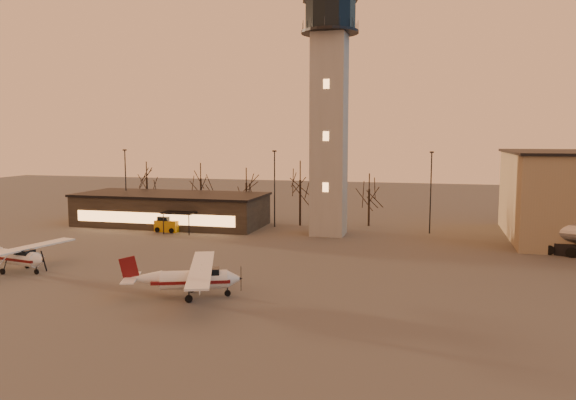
% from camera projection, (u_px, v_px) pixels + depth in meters
% --- Properties ---
extents(ground, '(220.00, 220.00, 0.00)m').
position_uv_depth(ground, '(250.00, 306.00, 39.91)').
color(ground, '#494543').
rests_on(ground, ground).
extents(control_tower, '(6.80, 6.80, 32.60)m').
position_uv_depth(control_tower, '(329.00, 100.00, 66.87)').
color(control_tower, gray).
rests_on(control_tower, ground).
extents(terminal, '(25.40, 12.20, 4.30)m').
position_uv_depth(terminal, '(171.00, 209.00, 75.95)').
color(terminal, black).
rests_on(terminal, ground).
extents(light_poles, '(58.50, 12.25, 10.14)m').
position_uv_depth(light_poles, '(334.00, 190.00, 68.95)').
color(light_poles, black).
rests_on(light_poles, ground).
extents(tree_row, '(37.20, 9.20, 8.80)m').
position_uv_depth(tree_row, '(246.00, 179.00, 80.32)').
color(tree_row, black).
rests_on(tree_row, ground).
extents(cessna_front, '(9.54, 11.62, 3.27)m').
position_uv_depth(cessna_front, '(196.00, 283.00, 41.91)').
color(cessna_front, silver).
rests_on(cessna_front, ground).
extents(cessna_rear, '(9.00, 11.33, 3.11)m').
position_uv_depth(cessna_rear, '(18.00, 260.00, 49.77)').
color(cessna_rear, silver).
rests_on(cessna_rear, ground).
extents(service_cart, '(3.16, 2.14, 1.93)m').
position_uv_depth(service_cart, '(167.00, 226.00, 70.85)').
color(service_cart, '#C2890B').
rests_on(service_cart, ground).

